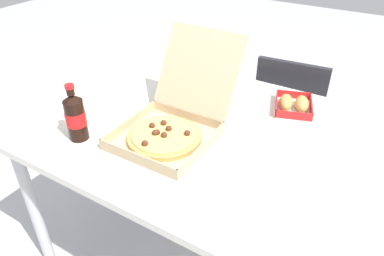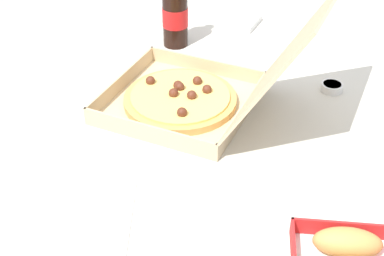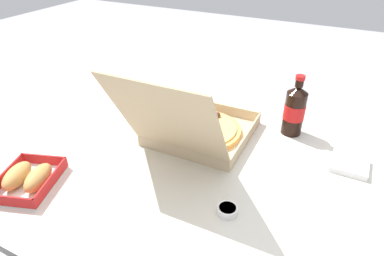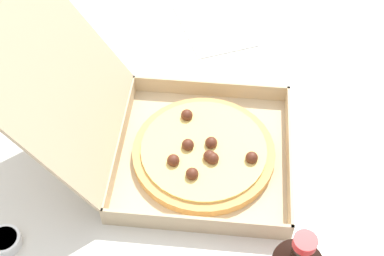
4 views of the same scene
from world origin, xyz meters
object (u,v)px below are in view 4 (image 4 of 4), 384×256
(paper_menu, at_px, (214,25))
(pizza_box_open, at_px, (179,140))
(bread_side_box, at_px, (18,23))
(dipping_sauce_cup, at_px, (5,241))

(paper_menu, bearing_deg, pizza_box_open, 150.90)
(bread_side_box, xyz_separation_m, paper_menu, (0.07, -0.47, -0.02))
(bread_side_box, xyz_separation_m, dipping_sauce_cup, (-0.56, -0.15, -0.01))
(pizza_box_open, xyz_separation_m, paper_menu, (0.41, -0.04, -0.05))
(pizza_box_open, relative_size, dipping_sauce_cup, 9.02)
(pizza_box_open, height_order, bread_side_box, pizza_box_open)
(bread_side_box, bearing_deg, paper_menu, -81.49)
(bread_side_box, relative_size, paper_menu, 1.09)
(pizza_box_open, height_order, dipping_sauce_cup, pizza_box_open)
(pizza_box_open, relative_size, bread_side_box, 2.22)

